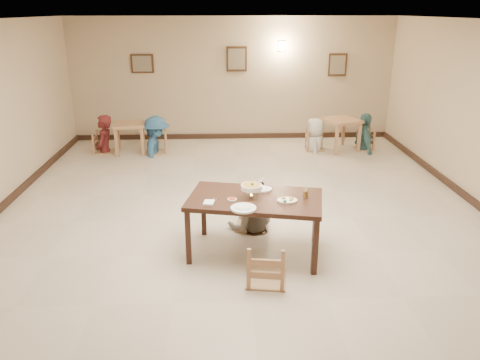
{
  "coord_description": "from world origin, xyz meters",
  "views": [
    {
      "loc": [
        -0.32,
        -6.77,
        3.14
      ],
      "look_at": [
        -0.05,
        -0.47,
        0.84
      ],
      "focal_mm": 35.0,
      "sensor_mm": 36.0,
      "label": 1
    }
  ],
  "objects_px": {
    "chair_far": "(251,197)",
    "bg_chair_rl": "(315,132)",
    "bg_diner_c": "(316,118)",
    "curry_warmer": "(252,187)",
    "bg_diner_a": "(101,115)",
    "bg_diner_b": "(155,116)",
    "drink_glass": "(306,194)",
    "bg_table_left": "(129,129)",
    "main_table": "(255,203)",
    "bg_chair_lr": "(156,132)",
    "main_diner": "(252,181)",
    "bg_diner_d": "(366,113)",
    "bg_chair_ll": "(103,133)",
    "bg_table_right": "(341,125)",
    "chair_near": "(267,244)",
    "bg_chair_rr": "(365,132)"
  },
  "relations": [
    {
      "from": "curry_warmer",
      "to": "bg_table_left",
      "type": "bearing_deg",
      "value": 116.96
    },
    {
      "from": "bg_chair_rl",
      "to": "bg_diner_c",
      "type": "bearing_deg",
      "value": -162.83
    },
    {
      "from": "curry_warmer",
      "to": "bg_table_left",
      "type": "relative_size",
      "value": 0.4
    },
    {
      "from": "bg_table_right",
      "to": "bg_chair_ll",
      "type": "relative_size",
      "value": 1.02
    },
    {
      "from": "bg_diner_d",
      "to": "chair_far",
      "type": "bearing_deg",
      "value": 142.18
    },
    {
      "from": "bg_diner_c",
      "to": "curry_warmer",
      "type": "bearing_deg",
      "value": -12.63
    },
    {
      "from": "main_diner",
      "to": "bg_diner_a",
      "type": "height_order",
      "value": "bg_diner_a"
    },
    {
      "from": "bg_table_left",
      "to": "bg_chair_ll",
      "type": "height_order",
      "value": "bg_chair_ll"
    },
    {
      "from": "drink_glass",
      "to": "chair_near",
      "type": "bearing_deg",
      "value": -130.08
    },
    {
      "from": "drink_glass",
      "to": "bg_chair_lr",
      "type": "distance_m",
      "value": 5.53
    },
    {
      "from": "bg_chair_rr",
      "to": "chair_far",
      "type": "bearing_deg",
      "value": -36.75
    },
    {
      "from": "bg_chair_lr",
      "to": "chair_far",
      "type": "bearing_deg",
      "value": 16.4
    },
    {
      "from": "chair_far",
      "to": "chair_near",
      "type": "bearing_deg",
      "value": -77.3
    },
    {
      "from": "bg_diner_b",
      "to": "bg_diner_d",
      "type": "distance_m",
      "value": 4.89
    },
    {
      "from": "main_table",
      "to": "bg_chair_ll",
      "type": "distance_m",
      "value": 5.85
    },
    {
      "from": "bg_diner_a",
      "to": "bg_diner_b",
      "type": "bearing_deg",
      "value": 87.92
    },
    {
      "from": "main_table",
      "to": "curry_warmer",
      "type": "xyz_separation_m",
      "value": [
        -0.05,
        -0.0,
        0.23
      ]
    },
    {
      "from": "bg_table_left",
      "to": "chair_far",
      "type": "bearing_deg",
      "value": -58.07
    },
    {
      "from": "main_diner",
      "to": "bg_diner_d",
      "type": "bearing_deg",
      "value": -124.28
    },
    {
      "from": "bg_diner_a",
      "to": "bg_diner_c",
      "type": "xyz_separation_m",
      "value": [
        4.93,
        -0.0,
        -0.12
      ]
    },
    {
      "from": "bg_chair_rl",
      "to": "bg_diner_b",
      "type": "xyz_separation_m",
      "value": [
        -3.71,
        -0.09,
        0.42
      ]
    },
    {
      "from": "bg_chair_rl",
      "to": "bg_diner_c",
      "type": "relative_size",
      "value": 0.59
    },
    {
      "from": "bg_chair_lr",
      "to": "bg_chair_rr",
      "type": "relative_size",
      "value": 1.16
    },
    {
      "from": "main_diner",
      "to": "bg_diner_d",
      "type": "xyz_separation_m",
      "value": [
        2.94,
        4.17,
        0.1
      ]
    },
    {
      "from": "bg_chair_rl",
      "to": "drink_glass",
      "type": "bearing_deg",
      "value": 170.36
    },
    {
      "from": "chair_far",
      "to": "bg_diner_c",
      "type": "relative_size",
      "value": 0.65
    },
    {
      "from": "bg_table_left",
      "to": "bg_table_right",
      "type": "bearing_deg",
      "value": 0.01
    },
    {
      "from": "main_diner",
      "to": "drink_glass",
      "type": "xyz_separation_m",
      "value": [
        0.64,
        -0.8,
        0.1
      ]
    },
    {
      "from": "curry_warmer",
      "to": "bg_table_left",
      "type": "height_order",
      "value": "curry_warmer"
    },
    {
      "from": "bg_diner_d",
      "to": "bg_diner_b",
      "type": "bearing_deg",
      "value": 88.96
    },
    {
      "from": "bg_diner_b",
      "to": "drink_glass",
      "type": "bearing_deg",
      "value": -151.79
    },
    {
      "from": "bg_table_left",
      "to": "bg_chair_ll",
      "type": "xyz_separation_m",
      "value": [
        -0.61,
        0.03,
        -0.09
      ]
    },
    {
      "from": "chair_near",
      "to": "bg_diner_a",
      "type": "xyz_separation_m",
      "value": [
        -3.23,
        5.64,
        0.37
      ]
    },
    {
      "from": "main_diner",
      "to": "bg_diner_a",
      "type": "distance_m",
      "value": 5.23
    },
    {
      "from": "bg_chair_ll",
      "to": "bg_diner_c",
      "type": "bearing_deg",
      "value": -89.9
    },
    {
      "from": "bg_table_right",
      "to": "bg_diner_a",
      "type": "xyz_separation_m",
      "value": [
        -5.51,
        0.03,
        0.27
      ]
    },
    {
      "from": "main_table",
      "to": "chair_far",
      "type": "height_order",
      "value": "chair_far"
    },
    {
      "from": "bg_table_left",
      "to": "bg_chair_ll",
      "type": "distance_m",
      "value": 0.61
    },
    {
      "from": "bg_diner_a",
      "to": "bg_table_right",
      "type": "bearing_deg",
      "value": 92.26
    },
    {
      "from": "chair_far",
      "to": "drink_glass",
      "type": "height_order",
      "value": "chair_far"
    },
    {
      "from": "bg_table_left",
      "to": "bg_diner_b",
      "type": "distance_m",
      "value": 0.68
    },
    {
      "from": "main_table",
      "to": "bg_diner_c",
      "type": "relative_size",
      "value": 1.25
    },
    {
      "from": "main_table",
      "to": "bg_chair_rr",
      "type": "height_order",
      "value": "bg_chair_rr"
    },
    {
      "from": "bg_table_left",
      "to": "bg_diner_b",
      "type": "bearing_deg",
      "value": -6.33
    },
    {
      "from": "main_table",
      "to": "chair_far",
      "type": "distance_m",
      "value": 0.84
    },
    {
      "from": "chair_near",
      "to": "drink_glass",
      "type": "height_order",
      "value": "chair_near"
    },
    {
      "from": "chair_near",
      "to": "drink_glass",
      "type": "distance_m",
      "value": 0.95
    },
    {
      "from": "chair_far",
      "to": "bg_chair_rl",
      "type": "relative_size",
      "value": 1.11
    },
    {
      "from": "chair_near",
      "to": "bg_diner_d",
      "type": "xyz_separation_m",
      "value": [
        2.86,
        5.64,
        0.36
      ]
    },
    {
      "from": "drink_glass",
      "to": "bg_chair_rl",
      "type": "xyz_separation_m",
      "value": [
        1.13,
        4.96,
        -0.43
      ]
    }
  ]
}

